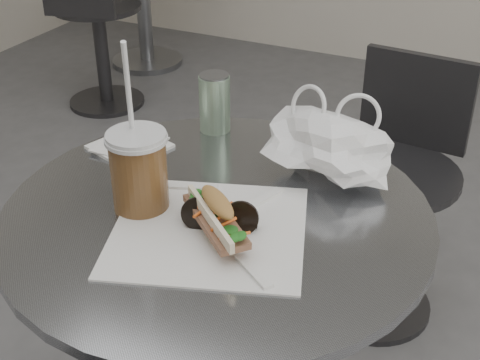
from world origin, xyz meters
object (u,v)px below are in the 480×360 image
at_px(chair_far, 387,207).
at_px(iced_coffee, 139,170).
at_px(sunglasses, 220,218).
at_px(drink_can, 215,103).
at_px(cafe_table, 219,327).
at_px(bg_chair, 97,38).
at_px(banh_mi, 216,217).

bearing_deg(chair_far, iced_coffee, 76.59).
bearing_deg(sunglasses, drink_can, 102.65).
height_order(cafe_table, iced_coffee, iced_coffee).
xyz_separation_m(bg_chair, drink_can, (1.32, -1.31, 0.45)).
bearing_deg(iced_coffee, sunglasses, -1.00).
height_order(bg_chair, sunglasses, sunglasses).
height_order(chair_far, drink_can, drink_can).
relative_size(cafe_table, iced_coffee, 2.45).
height_order(bg_chair, iced_coffee, iced_coffee).
bearing_deg(cafe_table, banh_mi, -62.86).
height_order(chair_far, bg_chair, bg_chair).
height_order(cafe_table, banh_mi, banh_mi).
xyz_separation_m(iced_coffee, sunglasses, (0.16, -0.00, -0.05)).
bearing_deg(banh_mi, chair_far, 123.48).
distance_m(iced_coffee, sunglasses, 0.17).
height_order(sunglasses, drink_can, drink_can).
relative_size(chair_far, bg_chair, 0.96).
bearing_deg(cafe_table, sunglasses, -57.20).
bearing_deg(drink_can, cafe_table, -62.00).
bearing_deg(iced_coffee, bg_chair, 129.34).
bearing_deg(bg_chair, cafe_table, -62.58).
bearing_deg(chair_far, bg_chair, -21.93).
bearing_deg(chair_far, banh_mi, 87.49).
bearing_deg(drink_can, iced_coffee, -85.69).
height_order(cafe_table, sunglasses, sunglasses).
bearing_deg(drink_can, sunglasses, -61.25).
height_order(chair_far, banh_mi, banh_mi).
bearing_deg(banh_mi, cafe_table, 158.25).
bearing_deg(sunglasses, bg_chair, 116.33).
relative_size(bg_chair, banh_mi, 3.67).
xyz_separation_m(chair_far, iced_coffee, (-0.27, -0.81, 0.48)).
xyz_separation_m(cafe_table, banh_mi, (0.04, -0.07, 0.31)).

